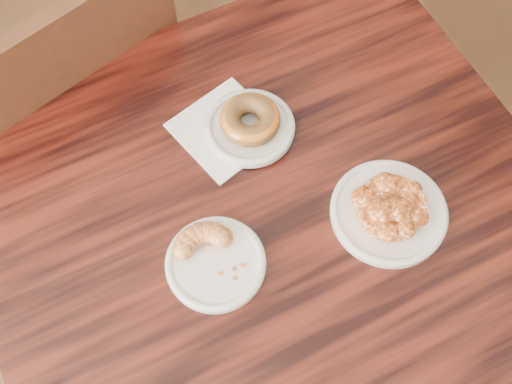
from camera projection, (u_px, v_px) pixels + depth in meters
floor at (285, 362)px, 1.61m from camera, size 5.00×5.00×0.00m
cafe_table at (273, 302)px, 1.30m from camera, size 1.03×1.03×0.75m
chair_far at (65, 108)px, 1.42m from camera, size 0.47×0.47×0.90m
napkin at (226, 129)px, 1.04m from camera, size 0.15×0.15×0.00m
plate_donut at (250, 128)px, 1.03m from camera, size 0.14×0.14×0.01m
plate_cruller at (216, 264)px, 0.93m from camera, size 0.15×0.15×0.01m
plate_fritter at (389, 213)px, 0.97m from camera, size 0.18×0.18×0.01m
glazed_donut at (250, 120)px, 1.01m from camera, size 0.10×0.10×0.03m
apple_fritter at (391, 206)px, 0.95m from camera, size 0.14×0.14×0.03m
cruller_fragment at (215, 259)px, 0.91m from camera, size 0.11×0.11×0.03m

